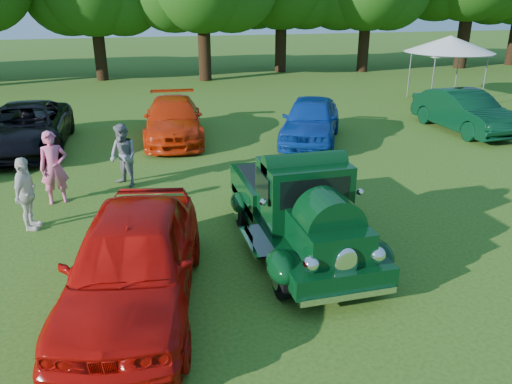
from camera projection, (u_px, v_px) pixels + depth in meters
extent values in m
plane|color=#2C5213|center=(218.00, 267.00, 9.60)|extent=(120.00, 120.00, 0.00)
cylinder|color=black|center=(283.00, 277.00, 8.55)|extent=(0.23, 0.77, 0.77)
cylinder|color=black|center=(374.00, 264.00, 8.96)|extent=(0.23, 0.77, 0.77)
cylinder|color=black|center=(242.00, 210.00, 11.21)|extent=(0.23, 0.77, 0.77)
cylinder|color=black|center=(314.00, 203.00, 11.62)|extent=(0.23, 0.77, 0.77)
cube|color=black|center=(300.00, 225.00, 10.10)|extent=(1.79, 4.67, 0.35)
cube|color=black|center=(328.00, 237.00, 8.68)|extent=(1.14, 1.51, 0.64)
cube|color=black|center=(304.00, 193.00, 9.69)|extent=(1.62, 1.19, 1.25)
cube|color=black|center=(315.00, 192.00, 9.10)|extent=(1.35, 0.06, 0.54)
cube|color=black|center=(279.00, 188.00, 11.27)|extent=(1.79, 2.13, 0.60)
cube|color=black|center=(279.00, 176.00, 11.16)|extent=(1.54, 1.87, 0.05)
ellipsoid|color=black|center=(281.00, 267.00, 8.47)|extent=(0.51, 0.89, 0.51)
ellipsoid|color=black|center=(377.00, 254.00, 8.90)|extent=(0.51, 0.89, 0.51)
ellipsoid|color=black|center=(240.00, 203.00, 11.12)|extent=(0.39, 0.75, 0.44)
ellipsoid|color=black|center=(317.00, 195.00, 11.57)|extent=(0.39, 0.75, 0.44)
ellipsoid|color=white|center=(346.00, 265.00, 8.03)|extent=(0.42, 0.13, 0.62)
sphere|color=white|center=(311.00, 264.00, 7.93)|extent=(0.29, 0.29, 0.29)
sphere|color=white|center=(377.00, 255.00, 8.21)|extent=(0.29, 0.29, 0.29)
cube|color=white|center=(348.00, 295.00, 8.07)|extent=(1.68, 0.11, 0.11)
cube|color=white|center=(266.00, 188.00, 12.38)|extent=(1.68, 0.11, 0.11)
imported|color=#AE0B07|center=(134.00, 261.00, 8.13)|extent=(2.93, 5.25, 1.69)
imported|color=black|center=(26.00, 128.00, 16.69)|extent=(2.69, 5.60, 1.54)
imported|color=red|center=(173.00, 119.00, 17.98)|extent=(2.53, 5.18, 1.45)
imported|color=navy|center=(311.00, 120.00, 17.61)|extent=(3.75, 5.00, 1.59)
imported|color=black|center=(464.00, 111.00, 19.05)|extent=(1.72, 4.72, 1.55)
imported|color=#DC5A85|center=(54.00, 168.00, 12.31)|extent=(0.74, 0.56, 1.84)
imported|color=slate|center=(123.00, 156.00, 13.44)|extent=(1.02, 1.06, 1.71)
imported|color=silver|center=(26.00, 194.00, 10.90)|extent=(0.60, 1.04, 1.66)
cube|color=silver|center=(449.00, 53.00, 23.89)|extent=(3.20, 3.20, 0.11)
cone|color=silver|center=(450.00, 44.00, 23.73)|extent=(4.69, 4.69, 0.76)
cylinder|color=slate|center=(432.00, 83.00, 22.98)|extent=(0.06, 0.06, 2.28)
cylinder|color=slate|center=(409.00, 75.00, 25.35)|extent=(0.06, 0.06, 2.28)
cylinder|color=slate|center=(484.00, 82.00, 23.30)|extent=(0.06, 0.06, 2.28)
cylinder|color=slate|center=(457.00, 74.00, 25.66)|extent=(0.06, 0.06, 2.28)
cylinder|color=black|center=(100.00, 51.00, 30.47)|extent=(0.71, 0.71, 3.54)
cylinder|color=black|center=(204.00, 49.00, 30.30)|extent=(0.76, 0.76, 3.80)
cylinder|color=black|center=(281.00, 43.00, 33.88)|extent=(0.76, 0.76, 3.78)
cylinder|color=black|center=(364.00, 44.00, 33.98)|extent=(0.73, 0.73, 3.67)
cylinder|color=black|center=(464.00, 37.00, 35.64)|extent=(0.87, 0.87, 4.36)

